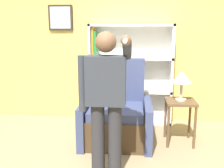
# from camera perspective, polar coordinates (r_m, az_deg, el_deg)

# --- Properties ---
(wall_back) EXTENTS (8.00, 0.11, 2.80)m
(wall_back) POSITION_cam_1_polar(r_m,az_deg,el_deg) (4.57, 1.71, 9.42)
(wall_back) COLOR #E0C160
(wall_back) RESTS_ON ground_plane
(bookcase) EXTENTS (1.40, 0.28, 1.68)m
(bookcase) POSITION_cam_1_polar(r_m,az_deg,el_deg) (4.48, 2.90, 1.98)
(bookcase) COLOR white
(bookcase) RESTS_ON ground_plane
(armchair) EXTENTS (0.99, 0.89, 1.17)m
(armchair) POSITION_cam_1_polar(r_m,az_deg,el_deg) (3.84, 1.05, -7.00)
(armchair) COLOR #4C3823
(armchair) RESTS_ON ground_plane
(person_standing) EXTENTS (0.57, 0.78, 1.59)m
(person_standing) POSITION_cam_1_polar(r_m,az_deg,el_deg) (2.79, -1.34, -2.64)
(person_standing) COLOR #2D2D33
(person_standing) RESTS_ON ground_plane
(side_table) EXTENTS (0.41, 0.41, 0.63)m
(side_table) POSITION_cam_1_polar(r_m,az_deg,el_deg) (3.81, 14.63, -5.27)
(side_table) COLOR brown
(side_table) RESTS_ON ground_plane
(table_lamp) EXTENTS (0.28, 0.28, 0.42)m
(table_lamp) POSITION_cam_1_polar(r_m,az_deg,el_deg) (3.71, 14.99, 1.24)
(table_lamp) COLOR #B7B2A8
(table_lamp) RESTS_ON side_table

